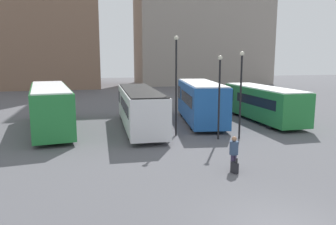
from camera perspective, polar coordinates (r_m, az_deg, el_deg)
bus_0 at (r=25.17m, az=-19.81°, el=1.09°), size 4.00×11.23×3.18m
bus_1 at (r=24.29m, az=-4.97°, el=1.00°), size 2.76×11.16×2.90m
bus_2 at (r=26.51m, az=5.67°, el=2.06°), size 3.92×9.50×3.25m
bus_3 at (r=28.17m, az=16.10°, el=1.72°), size 2.52×9.79×2.82m
traveler at (r=15.59m, az=11.40°, el=-6.39°), size 0.47×0.47×1.58m
suitcase at (r=15.30m, az=11.52°, el=-9.37°), size 0.27×0.40×0.72m
lamp_post_0 at (r=21.56m, az=1.43°, el=5.89°), size 0.28×0.28×6.57m
lamp_post_1 at (r=21.23m, az=12.57°, el=4.20°), size 0.28×0.28×5.57m
lamp_post_2 at (r=20.81m, az=8.93°, el=3.84°), size 0.28×0.28×5.31m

